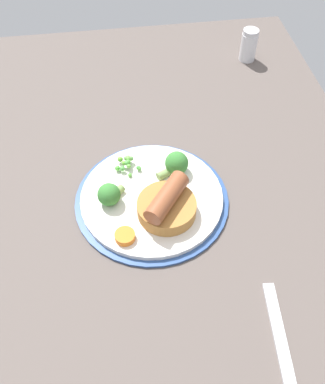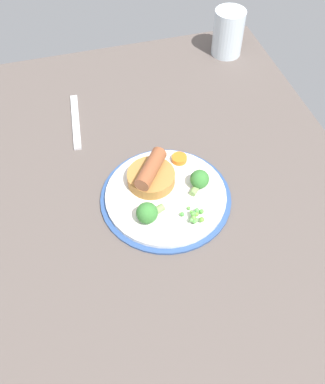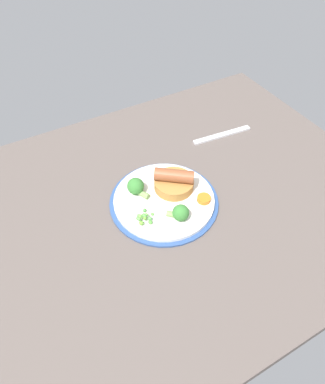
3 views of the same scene
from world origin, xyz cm
name	(u,v)px [view 2 (image 2 of 3)]	position (x,y,z in cm)	size (l,w,h in cm)	color
dining_table	(166,205)	(0.00, 0.00, 1.50)	(110.00, 80.00, 3.00)	#564C47
dinner_plate	(167,196)	(0.54, -0.18, 3.57)	(25.83, 25.83, 1.40)	#2D4C84
sausage_pudding	(151,175)	(4.34, 1.94, 6.39)	(9.50, 9.50, 5.45)	#AD7538
pea_pile	(194,215)	(-6.47, -3.48, 5.38)	(4.38, 4.58, 1.79)	#52AE49
broccoli_floret_near	(199,180)	(0.77, -6.87, 6.21)	(4.60, 4.59, 3.78)	#387A33
broccoli_floret_far	(148,213)	(-4.25, 4.81, 6.33)	(4.19, 5.76, 4.05)	#387A33
carrot_slice_0	(179,159)	(8.32, -5.11, 4.95)	(3.18, 3.18, 1.10)	orange
fork	(76,121)	(27.42, 13.87, 3.30)	(18.00, 1.60, 0.60)	silver
drinking_glass	(228,33)	(43.93, -29.20, 8.97)	(7.94, 7.94, 11.93)	silver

